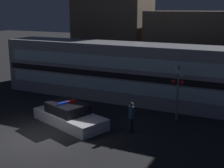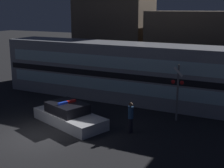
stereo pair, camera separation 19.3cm
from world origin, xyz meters
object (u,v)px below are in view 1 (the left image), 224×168
object	(u,v)px
pedestrian	(131,117)
crossing_signal_near	(178,88)
police_car	(69,116)
train	(147,74)

from	to	relation	value
pedestrian	crossing_signal_near	world-z (taller)	crossing_signal_near
police_car	pedestrian	distance (m)	3.74
crossing_signal_near	pedestrian	bearing A→B (deg)	-119.99
pedestrian	crossing_signal_near	size ratio (longest dim) A/B	0.50
police_car	crossing_signal_near	xyz separation A→B (m)	(5.37, 3.24, 1.47)
train	pedestrian	bearing A→B (deg)	-77.85
pedestrian	crossing_signal_near	bearing A→B (deg)	60.01
police_car	train	bearing A→B (deg)	86.64
police_car	crossing_signal_near	world-z (taller)	crossing_signal_near
train	police_car	distance (m)	6.62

